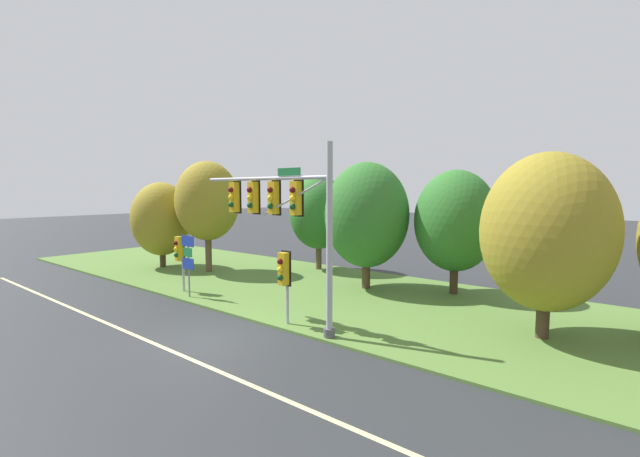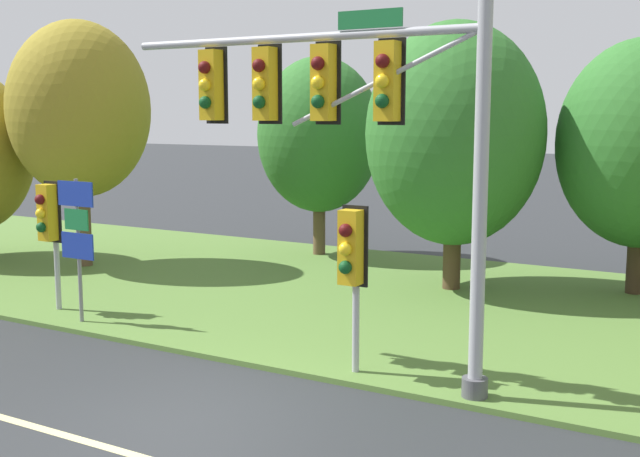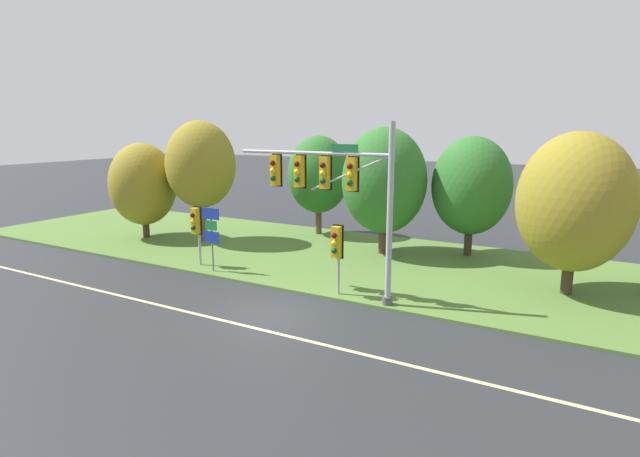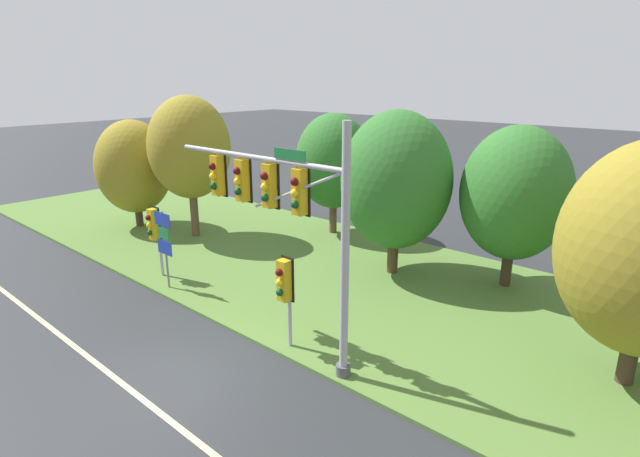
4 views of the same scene
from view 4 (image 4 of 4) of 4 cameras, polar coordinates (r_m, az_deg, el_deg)
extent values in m
plane|color=#282B2D|center=(14.60, -15.88, -15.82)|extent=(160.00, 160.00, 0.00)
cube|color=beige|center=(14.13, -20.12, -17.48)|extent=(36.00, 0.16, 0.01)
cube|color=#517533|center=(19.61, 4.70, -6.20)|extent=(48.00, 11.50, 0.10)
cylinder|color=#9EA0A5|center=(12.42, 2.87, -3.33)|extent=(0.22, 0.22, 6.70)
cylinder|color=#4C4C51|center=(13.86, 2.67, -15.82)|extent=(0.40, 0.40, 0.30)
cylinder|color=#9EA0A5|center=(14.06, -7.51, 8.08)|extent=(6.49, 0.14, 0.14)
cylinder|color=#9EA0A5|center=(13.03, -2.64, 4.37)|extent=(3.28, 0.08, 1.47)
cube|color=gold|center=(12.98, -2.37, 4.19)|extent=(0.34, 0.28, 1.22)
cube|color=black|center=(13.09, -1.89, 4.31)|extent=(0.46, 0.04, 1.34)
sphere|color=#4C0C0C|center=(12.79, -2.94, 5.37)|extent=(0.22, 0.22, 0.22)
sphere|color=yellow|center=(12.86, -2.92, 4.06)|extent=(0.22, 0.22, 0.22)
sphere|color=#0C4219|center=(12.93, -2.90, 2.76)|extent=(0.22, 0.22, 0.22)
cube|color=gold|center=(13.77, -5.82, 4.87)|extent=(0.34, 0.28, 1.22)
cube|color=black|center=(13.88, -5.33, 4.98)|extent=(0.46, 0.04, 1.34)
sphere|color=#4C0C0C|center=(13.60, -6.41, 5.98)|extent=(0.22, 0.22, 0.22)
sphere|color=yellow|center=(13.66, -6.36, 4.74)|extent=(0.22, 0.22, 0.22)
sphere|color=#0C4219|center=(13.72, -6.32, 3.52)|extent=(0.22, 0.22, 0.22)
cube|color=gold|center=(14.61, -8.88, 5.45)|extent=(0.34, 0.28, 1.22)
cube|color=black|center=(14.71, -8.41, 5.56)|extent=(0.46, 0.04, 1.34)
sphere|color=#4C0C0C|center=(14.45, -9.48, 6.51)|extent=(0.22, 0.22, 0.22)
sphere|color=yellow|center=(14.50, -9.42, 5.34)|extent=(0.22, 0.22, 0.22)
sphere|color=#0C4219|center=(14.56, -9.37, 4.19)|extent=(0.22, 0.22, 0.22)
cube|color=gold|center=(15.49, -11.62, 5.96)|extent=(0.34, 0.28, 1.22)
cube|color=black|center=(15.58, -11.15, 6.06)|extent=(0.46, 0.04, 1.34)
sphere|color=#4C0C0C|center=(15.33, -12.22, 6.96)|extent=(0.22, 0.22, 0.22)
sphere|color=yellow|center=(15.39, -12.15, 5.86)|extent=(0.22, 0.22, 0.22)
sphere|color=#0C4219|center=(15.44, -12.08, 4.77)|extent=(0.22, 0.22, 0.22)
cube|color=#196B33|center=(12.96, -3.50, 8.43)|extent=(1.10, 0.04, 0.28)
cylinder|color=#9EA0A5|center=(20.66, -17.84, -1.56)|extent=(0.12, 0.12, 2.73)
cube|color=gold|center=(20.33, -18.52, 0.46)|extent=(0.34, 0.28, 1.22)
cube|color=black|center=(20.41, -18.14, 0.56)|extent=(0.46, 0.04, 1.34)
sphere|color=#4C0C0C|center=(20.17, -19.03, 1.17)|extent=(0.22, 0.22, 0.22)
sphere|color=yellow|center=(20.25, -18.95, 0.35)|extent=(0.22, 0.22, 0.22)
sphere|color=#0C4219|center=(20.33, -18.87, -0.46)|extent=(0.22, 0.22, 0.22)
cylinder|color=#9EA0A5|center=(14.62, -3.51, -8.58)|extent=(0.12, 0.12, 2.70)
cube|color=gold|center=(14.17, -4.14, -5.95)|extent=(0.34, 0.28, 1.22)
cube|color=black|center=(14.27, -3.68, -5.77)|extent=(0.46, 0.04, 1.34)
sphere|color=#4C0C0C|center=(13.94, -4.69, -5.03)|extent=(0.22, 0.22, 0.22)
sphere|color=yellow|center=(14.05, -4.66, -6.16)|extent=(0.22, 0.22, 0.22)
sphere|color=#0C4219|center=(14.18, -4.63, -7.28)|extent=(0.22, 0.22, 0.22)
cylinder|color=slate|center=(19.36, -17.22, -2.36)|extent=(0.08, 0.08, 2.98)
cube|color=#193399|center=(19.00, -17.60, 0.99)|extent=(0.97, 0.03, 0.51)
cube|color=#197238|center=(19.15, -17.46, -0.54)|extent=(0.66, 0.03, 0.43)
cube|color=#193399|center=(19.31, -17.32, -2.08)|extent=(0.89, 0.03, 0.54)
cylinder|color=#423021|center=(28.09, -20.07, 2.39)|extent=(0.38, 0.38, 2.12)
ellipsoid|color=olive|center=(27.66, -20.51, 6.64)|extent=(3.84, 3.84, 4.80)
cylinder|color=brown|center=(25.37, -14.23, 2.82)|extent=(0.39, 0.39, 3.32)
ellipsoid|color=olive|center=(24.86, -14.69, 8.95)|extent=(3.91, 3.91, 4.89)
cylinder|color=brown|center=(25.23, 1.51, 2.45)|extent=(0.37, 0.37, 2.62)
ellipsoid|color=#2D6B28|center=(24.74, 1.55, 7.70)|extent=(3.74, 3.74, 4.68)
cylinder|color=#4C3823|center=(20.23, 8.38, -1.47)|extent=(0.43, 0.43, 2.61)
ellipsoid|color=#2D6B28|center=(19.59, 8.69, 5.46)|extent=(4.32, 4.32, 5.39)
cylinder|color=#423021|center=(20.07, 20.70, -2.75)|extent=(0.39, 0.39, 2.50)
ellipsoid|color=#2D6B28|center=(19.45, 21.42, 3.75)|extent=(3.94, 3.94, 4.93)
cylinder|color=#423021|center=(15.26, 32.09, -10.68)|extent=(0.43, 0.43, 2.48)
camera|label=1|loc=(3.79, -173.84, -59.96)|focal=24.00mm
camera|label=2|loc=(5.21, -69.22, -36.01)|focal=45.00mm
camera|label=3|loc=(7.59, -129.71, -19.95)|focal=28.00mm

